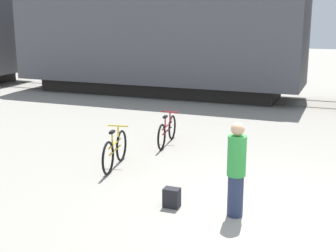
# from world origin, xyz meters

# --- Properties ---
(ground_plane) EXTENTS (80.00, 80.00, 0.00)m
(ground_plane) POSITION_xyz_m (0.00, 0.00, 0.00)
(ground_plane) COLOR gray
(freight_train) EXTENTS (51.23, 2.99, 5.39)m
(freight_train) POSITION_xyz_m (0.00, 10.52, 2.83)
(freight_train) COLOR black
(freight_train) RESTS_ON ground_plane
(rail_near) EXTENTS (63.23, 0.07, 0.01)m
(rail_near) POSITION_xyz_m (0.00, 9.80, 0.01)
(rail_near) COLOR #4C4238
(rail_near) RESTS_ON ground_plane
(rail_far) EXTENTS (63.23, 0.07, 0.01)m
(rail_far) POSITION_xyz_m (0.00, 11.24, 0.01)
(rail_far) COLOR #4C4238
(rail_far) RESTS_ON ground_plane
(bicycle_maroon) EXTENTS (0.46, 1.69, 0.81)m
(bicycle_maroon) POSITION_xyz_m (-3.32, 3.39, 0.35)
(bicycle_maroon) COLOR black
(bicycle_maroon) RESTS_ON ground_plane
(bicycle_yellow) EXTENTS (0.46, 1.65, 0.89)m
(bicycle_yellow) POSITION_xyz_m (-3.69, 1.25, 0.38)
(bicycle_yellow) COLOR black
(bicycle_yellow) RESTS_ON ground_plane
(person_in_green) EXTENTS (0.31, 0.31, 1.59)m
(person_in_green) POSITION_xyz_m (-0.67, -0.27, 0.81)
(person_in_green) COLOR #283351
(person_in_green) RESTS_ON ground_plane
(backpack) EXTENTS (0.28, 0.20, 0.34)m
(backpack) POSITION_xyz_m (-1.77, -0.31, 0.17)
(backpack) COLOR black
(backpack) RESTS_ON ground_plane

